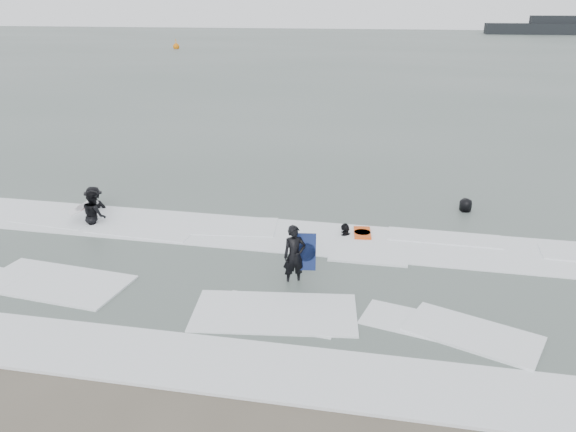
% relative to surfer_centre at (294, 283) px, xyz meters
% --- Properties ---
extents(ground, '(320.00, 320.00, 0.00)m').
position_rel_surfer_centre_xyz_m(ground, '(-0.56, -3.12, 0.00)').
color(ground, brown).
rests_on(ground, ground).
extents(sea, '(320.00, 320.00, 0.00)m').
position_rel_surfer_centre_xyz_m(sea, '(-0.56, 76.88, 0.06)').
color(sea, '#47544C').
rests_on(sea, ground).
extents(surfer_centre, '(0.69, 0.61, 1.59)m').
position_rel_surfer_centre_xyz_m(surfer_centre, '(0.00, 0.00, 0.00)').
color(surfer_centre, black).
rests_on(surfer_centre, ground).
extents(surfer_wading, '(1.05, 1.04, 1.70)m').
position_rel_surfer_centre_xyz_m(surfer_wading, '(-7.09, 2.69, 0.00)').
color(surfer_wading, black).
rests_on(surfer_wading, ground).
extents(surfer_breaker, '(1.16, 0.73, 1.71)m').
position_rel_surfer_centre_xyz_m(surfer_breaker, '(-7.78, 3.86, 0.00)').
color(surfer_breaker, black).
rests_on(surfer_breaker, ground).
extents(surfer_right_near, '(0.85, 0.98, 1.58)m').
position_rel_surfer_centre_xyz_m(surfer_right_near, '(0.93, 3.34, 0.00)').
color(surfer_right_near, black).
rests_on(surfer_right_near, ground).
extents(surfer_right_far, '(0.95, 0.80, 1.66)m').
position_rel_surfer_centre_xyz_m(surfer_right_far, '(4.68, 6.30, 0.00)').
color(surfer_right_far, black).
rests_on(surfer_right_far, ground).
extents(surf_foam, '(30.03, 9.06, 0.09)m').
position_rel_surfer_centre_xyz_m(surf_foam, '(-0.56, 0.58, 0.04)').
color(surf_foam, white).
rests_on(surf_foam, ground).
extents(bodyboards, '(9.74, 3.98, 1.25)m').
position_rel_surfer_centre_xyz_m(bodyboards, '(-1.96, 2.15, 0.50)').
color(bodyboards, '#101C4C').
rests_on(bodyboards, ground).
extents(buoy, '(1.00, 1.00, 1.65)m').
position_rel_surfer_centre_xyz_m(buoy, '(-34.06, 74.47, 0.42)').
color(buoy, orange).
rests_on(buoy, ground).
extents(vessel_horizon, '(30.82, 5.50, 4.18)m').
position_rel_surfer_centre_xyz_m(vessel_horizon, '(34.84, 135.53, 1.55)').
color(vessel_horizon, black).
rests_on(vessel_horizon, ground).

